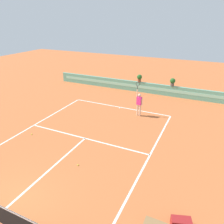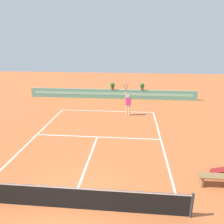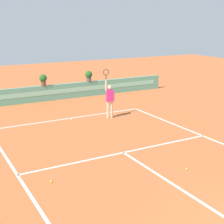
# 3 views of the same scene
# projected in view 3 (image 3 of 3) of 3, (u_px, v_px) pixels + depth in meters

# --- Properties ---
(ground_plane) EXTENTS (60.00, 60.00, 0.00)m
(ground_plane) POSITION_uv_depth(u_px,v_px,m) (129.00, 156.00, 12.82)
(ground_plane) COLOR #BC6033
(court_lines) EXTENTS (8.32, 11.94, 0.01)m
(court_lines) POSITION_uv_depth(u_px,v_px,m) (119.00, 150.00, 13.42)
(court_lines) COLOR white
(court_lines) RESTS_ON ground
(back_wall_barrier) EXTENTS (18.00, 0.21, 1.00)m
(back_wall_barrier) POSITION_uv_depth(u_px,v_px,m) (43.00, 94.00, 21.46)
(back_wall_barrier) COLOR #60A88E
(back_wall_barrier) RESTS_ON ground
(tennis_player) EXTENTS (0.61, 0.29, 2.58)m
(tennis_player) POSITION_uv_depth(u_px,v_px,m) (110.00, 98.00, 17.63)
(tennis_player) COLOR beige
(tennis_player) RESTS_ON ground
(tennis_ball_near_baseline) EXTENTS (0.07, 0.07, 0.07)m
(tennis_ball_near_baseline) POSITION_uv_depth(u_px,v_px,m) (187.00, 169.00, 11.61)
(tennis_ball_near_baseline) COLOR #CCE033
(tennis_ball_near_baseline) RESTS_ON ground
(tennis_ball_mid_court) EXTENTS (0.07, 0.07, 0.07)m
(tennis_ball_mid_court) POSITION_uv_depth(u_px,v_px,m) (51.00, 182.00, 10.71)
(tennis_ball_mid_court) COLOR #CCE033
(tennis_ball_mid_court) RESTS_ON ground
(potted_plant_centre) EXTENTS (0.48, 0.48, 0.72)m
(potted_plant_centre) POSITION_uv_depth(u_px,v_px,m) (43.00, 79.00, 21.26)
(potted_plant_centre) COLOR brown
(potted_plant_centre) RESTS_ON back_wall_barrier
(potted_plant_right) EXTENTS (0.48, 0.48, 0.72)m
(potted_plant_right) POSITION_uv_depth(u_px,v_px,m) (89.00, 75.00, 22.74)
(potted_plant_right) COLOR #514C47
(potted_plant_right) RESTS_ON back_wall_barrier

